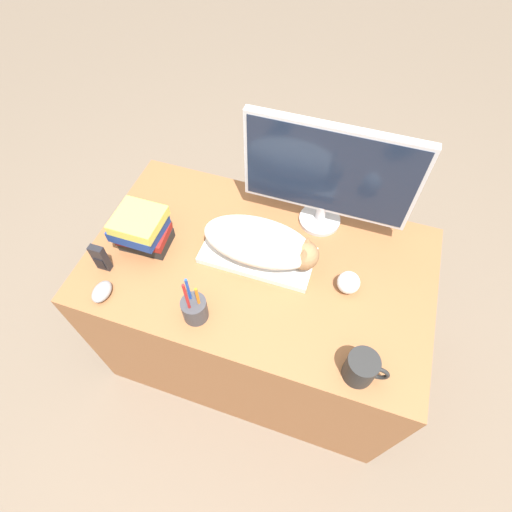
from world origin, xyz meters
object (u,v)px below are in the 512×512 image
at_px(computer_mouse, 102,292).
at_px(book_stack, 142,230).
at_px(monitor, 329,174).
at_px(pen_cup, 195,308).
at_px(baseball, 348,282).
at_px(coffee_mug, 362,368).
at_px(keyboard, 258,255).
at_px(cat, 262,243).
at_px(phone, 100,258).

distance_m(computer_mouse, book_stack, 0.24).
bearing_deg(monitor, book_stack, -152.07).
distance_m(monitor, pen_cup, 0.61).
bearing_deg(monitor, baseball, -59.01).
distance_m(monitor, coffee_mug, 0.61).
bearing_deg(pen_cup, keyboard, 67.60).
bearing_deg(pen_cup, coffee_mug, -2.77).
bearing_deg(book_stack, cat, 9.73).
bearing_deg(coffee_mug, phone, 173.93).
relative_size(monitor, phone, 5.11).
bearing_deg(coffee_mug, book_stack, 163.99).
distance_m(pen_cup, book_stack, 0.35).
height_order(cat, coffee_mug, cat).
bearing_deg(book_stack, phone, -122.96).
height_order(coffee_mug, baseball, coffee_mug).
xyz_separation_m(phone, book_stack, (0.09, 0.14, 0.03)).
height_order(computer_mouse, phone, phone).
distance_m(pen_cup, phone, 0.38).
bearing_deg(baseball, phone, -167.36).
relative_size(coffee_mug, book_stack, 0.71).
height_order(computer_mouse, book_stack, book_stack).
bearing_deg(pen_cup, book_stack, 143.97).
bearing_deg(phone, baseball, 12.64).
relative_size(baseball, phone, 0.66).
xyz_separation_m(pen_cup, phone, (-0.37, 0.07, 0.01)).
xyz_separation_m(keyboard, phone, (-0.49, -0.21, 0.04)).
relative_size(cat, baseball, 5.33).
height_order(keyboard, computer_mouse, computer_mouse).
xyz_separation_m(computer_mouse, baseball, (0.75, 0.28, 0.02)).
bearing_deg(computer_mouse, pen_cup, 4.93).
distance_m(computer_mouse, phone, 0.12).
distance_m(baseball, book_stack, 0.72).
bearing_deg(keyboard, baseball, -4.68).
relative_size(baseball, book_stack, 0.42).
distance_m(keyboard, pen_cup, 0.30).
bearing_deg(cat, keyboard, 180.00).
relative_size(keyboard, monitor, 0.68).
height_order(coffee_mug, book_stack, book_stack).
distance_m(coffee_mug, baseball, 0.29).
bearing_deg(monitor, computer_mouse, -138.47).
bearing_deg(baseball, pen_cup, -150.04).
height_order(keyboard, monitor, monitor).
relative_size(phone, book_stack, 0.63).
relative_size(cat, book_stack, 2.24).
distance_m(pen_cup, baseball, 0.50).
distance_m(monitor, book_stack, 0.66).
height_order(keyboard, pen_cup, pen_cup).
xyz_separation_m(computer_mouse, book_stack, (0.04, 0.23, 0.06)).
distance_m(coffee_mug, phone, 0.90).
bearing_deg(book_stack, monitor, 27.93).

